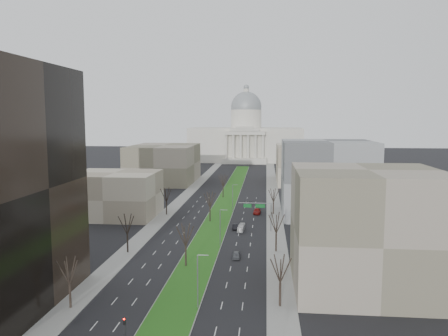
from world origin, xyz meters
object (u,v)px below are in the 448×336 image
Objects in this scene: car_grey_far at (248,203)px; box_van at (241,228)px; car_grey_near at (236,255)px; car_red at (257,211)px; car_black at (235,227)px.

car_grey_far is 36.36m from box_van.
box_van reaches higher than car_grey_far.
car_grey_near is 0.74× the size of car_red.
car_red is 14.42m from car_grey_far.
box_van reaches higher than car_red.
car_red reaches higher than car_black.
car_red is at bearing 70.07° from car_black.
car_black is 21.36m from car_red.
box_van is (-0.26, 23.77, 0.18)m from car_grey_near.
car_grey_far is 0.74× the size of box_van.
box_van is at bearing -48.94° from car_black.
car_black reaches higher than car_grey_far.
car_grey_far is at bearing 87.74° from car_grey_near.
car_grey_near is 1.01× the size of car_black.
car_grey_near is at bearing -89.51° from car_black.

